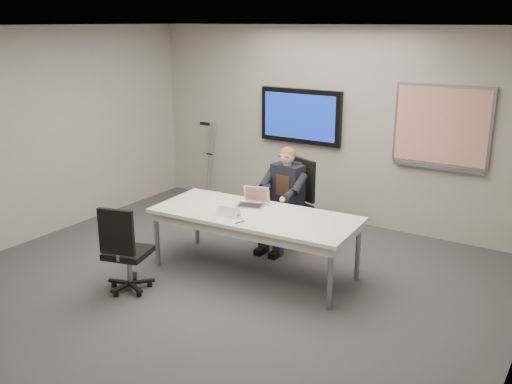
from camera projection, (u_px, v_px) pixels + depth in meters
The scene contains 14 objects.
floor at pixel (209, 294), 6.19m from camera, with size 6.00×6.00×0.02m, color #39393B.
ceiling at pixel (202, 26), 5.38m from camera, with size 6.00×6.00×0.02m, color silver.
wall_back at pixel (333, 126), 8.20m from camera, with size 6.00×0.02×2.80m, color #ABA59A.
wall_left at pixel (20, 138), 7.33m from camera, with size 0.02×6.00×2.80m, color #ABA59A.
conference_table at pixel (255, 220), 6.55m from camera, with size 2.44×1.13×0.73m.
tv_display at pixel (300, 116), 8.39m from camera, with size 1.30×0.09×0.80m.
whiteboard at pixel (442, 127), 7.34m from camera, with size 1.25×0.08×1.10m.
office_chair_far at pixel (291, 217), 7.56m from camera, with size 0.70×0.70×1.12m.
office_chair_near at pixel (127, 265), 6.18m from camera, with size 0.58×0.58×1.00m.
seated_person at pixel (281, 209), 7.31m from camera, with size 0.43×0.74×1.32m.
crutch at pixel (210, 160), 9.33m from camera, with size 0.18×0.32×1.34m, color #9A9CA1, non-canonical shape.
laptop at pixel (253, 201), 6.79m from camera, with size 0.36×0.37×0.22m.
name_tent at pixel (228, 212), 6.42m from camera, with size 0.27×0.08×0.11m, color white, non-canonical shape.
pen at pixel (240, 222), 6.22m from camera, with size 0.01×0.01×0.13m, color black.
Camera 1 is at (3.45, -4.45, 2.85)m, focal length 40.00 mm.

